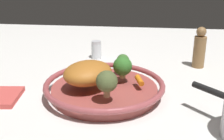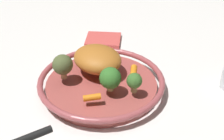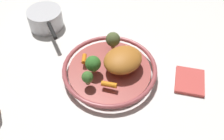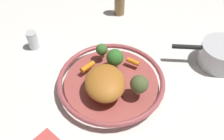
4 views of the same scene
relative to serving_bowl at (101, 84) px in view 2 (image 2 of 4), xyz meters
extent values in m
plane|color=silver|center=(0.00, 0.00, -0.02)|extent=(1.96, 1.96, 0.00)
cylinder|color=#A84C47|center=(0.00, 0.00, -0.01)|extent=(0.31, 0.31, 0.03)
torus|color=#A64C50|center=(0.00, 0.00, 0.01)|extent=(0.35, 0.35, 0.02)
ellipsoid|color=#B56A26|center=(0.04, 0.02, 0.05)|extent=(0.19, 0.19, 0.06)
cylinder|color=orange|center=(0.03, -0.09, 0.03)|extent=(0.06, 0.02, 0.02)
cylinder|color=orange|center=(-0.10, 0.00, 0.03)|extent=(0.03, 0.05, 0.02)
cylinder|color=tan|center=(-0.05, -0.10, 0.03)|extent=(0.02, 0.02, 0.02)
sphere|color=#3D6D2D|center=(-0.05, -0.10, 0.05)|extent=(0.04, 0.04, 0.04)
cylinder|color=#99A766|center=(-0.05, -0.04, 0.03)|extent=(0.02, 0.02, 0.01)
sphere|color=#35732B|center=(-0.05, -0.04, 0.06)|extent=(0.06, 0.06, 0.06)
cylinder|color=tan|center=(-0.02, 0.10, 0.03)|extent=(0.02, 0.02, 0.02)
sphere|color=#505C32|center=(-0.02, 0.10, 0.06)|extent=(0.06, 0.06, 0.06)
cylinder|color=black|center=(-0.28, 0.09, 0.05)|extent=(0.08, 0.08, 0.02)
cube|color=#D14C47|center=(0.29, 0.06, -0.02)|extent=(0.12, 0.13, 0.01)
camera|label=1|loc=(-0.11, 0.76, 0.34)|focal=45.81mm
camera|label=2|loc=(-0.70, -0.17, 0.51)|focal=50.67mm
camera|label=3|loc=(0.21, -0.59, 0.73)|focal=41.12mm
camera|label=4|loc=(0.37, 0.41, 0.66)|focal=41.91mm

